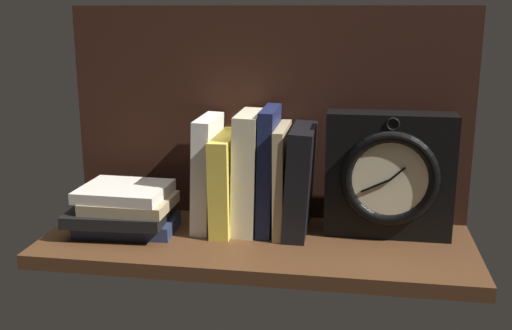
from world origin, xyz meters
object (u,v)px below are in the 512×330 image
at_px(book_navy_bierce, 269,170).
at_px(book_tan_shortstories, 282,179).
at_px(framed_clock, 389,176).
at_px(book_black_skeptic, 300,180).
at_px(book_cream_twain, 249,172).
at_px(book_stack_side, 125,209).
at_px(book_white_catcher, 207,173).
at_px(book_yellow_seinlanguage, 227,182).

xyz_separation_m(book_navy_bierce, book_tan_shortstories, (0.03, 0.00, -0.02)).
distance_m(book_navy_bierce, framed_clock, 0.22).
height_order(book_tan_shortstories, book_black_skeptic, same).
distance_m(book_navy_bierce, book_tan_shortstories, 0.03).
distance_m(book_cream_twain, book_tan_shortstories, 0.06).
height_order(book_tan_shortstories, book_stack_side, book_tan_shortstories).
height_order(book_white_catcher, book_black_skeptic, book_white_catcher).
relative_size(book_tan_shortstories, book_black_skeptic, 1.00).
bearing_deg(book_yellow_seinlanguage, book_white_catcher, 180.00).
distance_m(book_cream_twain, book_stack_side, 0.24).
relative_size(book_cream_twain, book_stack_side, 1.13).
xyz_separation_m(book_navy_bierce, book_stack_side, (-0.26, -0.06, -0.07)).
relative_size(book_white_catcher, book_navy_bierce, 0.92).
bearing_deg(book_tan_shortstories, book_navy_bierce, 180.00).
xyz_separation_m(book_white_catcher, book_black_skeptic, (0.17, 0.00, -0.01)).
height_order(book_yellow_seinlanguage, book_black_skeptic, book_black_skeptic).
bearing_deg(book_cream_twain, book_white_catcher, 180.00).
height_order(book_navy_bierce, book_black_skeptic, book_navy_bierce).
bearing_deg(book_stack_side, book_yellow_seinlanguage, 17.41).
xyz_separation_m(book_tan_shortstories, book_black_skeptic, (0.03, 0.00, -0.00)).
distance_m(framed_clock, book_stack_side, 0.48).
xyz_separation_m(book_white_catcher, book_stack_side, (-0.14, -0.06, -0.06)).
distance_m(book_yellow_seinlanguage, book_black_skeptic, 0.14).
bearing_deg(framed_clock, book_tan_shortstories, -179.33).
xyz_separation_m(book_yellow_seinlanguage, book_tan_shortstories, (0.10, 0.00, 0.01)).
relative_size(book_cream_twain, book_navy_bierce, 0.96).
bearing_deg(book_stack_side, book_navy_bierce, 12.29).
height_order(book_cream_twain, book_black_skeptic, book_cream_twain).
xyz_separation_m(book_black_skeptic, book_stack_side, (-0.31, -0.06, -0.05)).
distance_m(book_yellow_seinlanguage, book_cream_twain, 0.05).
distance_m(book_navy_bierce, book_stack_side, 0.27).
relative_size(book_white_catcher, book_tan_shortstories, 1.06).
bearing_deg(book_black_skeptic, book_white_catcher, 180.00).
distance_m(book_cream_twain, book_black_skeptic, 0.10).
xyz_separation_m(book_yellow_seinlanguage, book_navy_bierce, (0.08, 0.00, 0.03)).
bearing_deg(book_tan_shortstories, book_white_catcher, 180.00).
bearing_deg(book_cream_twain, book_yellow_seinlanguage, 180.00).
relative_size(book_navy_bierce, framed_clock, 1.02).
xyz_separation_m(book_yellow_seinlanguage, book_stack_side, (-0.18, -0.06, -0.05)).
xyz_separation_m(book_navy_bierce, book_black_skeptic, (0.06, 0.00, -0.02)).
distance_m(book_cream_twain, book_navy_bierce, 0.04).
bearing_deg(book_yellow_seinlanguage, book_black_skeptic, 0.00).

